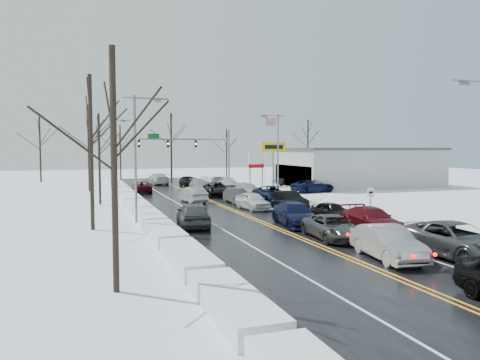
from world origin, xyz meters
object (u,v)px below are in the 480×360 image
object	(u,v)px
traffic_signal_mast	(195,146)
dealership_building	(358,167)
flagpole	(266,144)
oncoming_car_0	(193,202)
tires_plus_sign	(273,150)

from	to	relation	value
traffic_signal_mast	dealership_building	distance (m)	23.01
traffic_signal_mast	flagpole	size ratio (longest dim) A/B	1.33
flagpole	dealership_building	distance (m)	15.24
flagpole	oncoming_car_0	size ratio (longest dim) A/B	2.20
traffic_signal_mast	flagpole	world-z (taller)	flagpole
traffic_signal_mast	tires_plus_sign	size ratio (longest dim) A/B	2.21
dealership_building	traffic_signal_mast	bearing A→B (deg)	154.05
flagpole	dealership_building	size ratio (longest dim) A/B	0.49
tires_plus_sign	oncoming_car_0	world-z (taller)	tires_plus_sign
dealership_building	flagpole	bearing A→B (deg)	126.27
traffic_signal_mast	oncoming_car_0	distance (m)	22.56
tires_plus_sign	flagpole	bearing A→B (deg)	71.56
tires_plus_sign	flagpole	size ratio (longest dim) A/B	0.60
flagpole	oncoming_car_0	xyz separation A→B (m)	(-17.08, -23.23, -5.93)
flagpole	dealership_building	bearing A→B (deg)	-53.73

